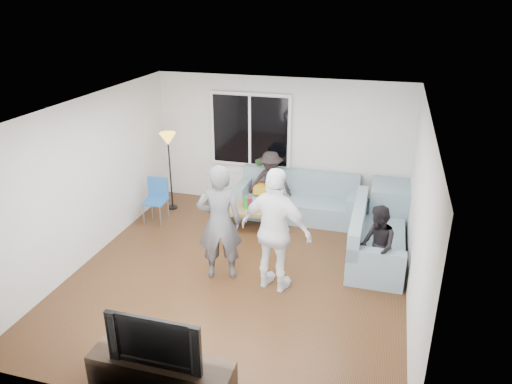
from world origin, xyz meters
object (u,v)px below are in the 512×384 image
(coffee_table, at_px, (251,218))
(floor_lamp, at_px, (170,172))
(sofa_back_section, at_px, (297,197))
(spectator_right, at_px, (377,246))
(side_chair, at_px, (155,202))
(television, at_px, (158,337))
(player_left, at_px, (220,223))
(player_right, at_px, (276,231))
(spectator_back, at_px, (270,183))
(tv_console, at_px, (162,375))
(sofa_right_section, at_px, (378,234))

(coffee_table, height_order, floor_lamp, floor_lamp)
(sofa_back_section, relative_size, spectator_right, 1.87)
(sofa_back_section, height_order, side_chair, side_chair)
(television, bearing_deg, player_left, 94.04)
(side_chair, distance_m, player_right, 3.10)
(player_left, xyz_separation_m, spectator_back, (0.17, 2.42, -0.27))
(sofa_back_section, xyz_separation_m, player_right, (0.17, -2.47, 0.51))
(spectator_back, distance_m, tv_console, 4.82)
(sofa_right_section, height_order, spectator_right, spectator_right)
(sofa_right_section, bearing_deg, tv_console, 149.66)
(floor_lamp, bearing_deg, coffee_table, -12.89)
(player_right, relative_size, tv_console, 1.17)
(spectator_back, relative_size, television, 1.22)
(coffee_table, relative_size, spectator_back, 0.87)
(sofa_back_section, height_order, tv_console, sofa_back_section)
(player_right, bearing_deg, floor_lamp, -25.69)
(television, bearing_deg, player_right, 72.97)
(spectator_right, distance_m, television, 3.54)
(coffee_table, xyz_separation_m, side_chair, (-1.78, -0.30, 0.23))
(sofa_right_section, relative_size, coffee_table, 1.82)
(coffee_table, height_order, player_left, player_left)
(spectator_back, bearing_deg, coffee_table, -108.68)
(tv_console, relative_size, television, 1.53)
(floor_lamp, distance_m, spectator_back, 1.99)
(player_right, bearing_deg, sofa_right_section, -123.34)
(sofa_back_section, relative_size, player_right, 1.23)
(tv_console, bearing_deg, spectator_back, 90.00)
(side_chair, relative_size, tv_console, 0.54)
(player_right, xyz_separation_m, tv_console, (-0.70, -2.30, -0.71))
(player_right, xyz_separation_m, spectator_right, (1.40, 0.54, -0.32))
(floor_lamp, bearing_deg, sofa_back_section, 6.31)
(player_left, xyz_separation_m, spectator_right, (2.28, 0.46, -0.29))
(sofa_back_section, bearing_deg, player_right, -86.16)
(side_chair, relative_size, player_right, 0.46)
(sofa_back_section, xyz_separation_m, floor_lamp, (-2.50, -0.28, 0.36))
(sofa_back_section, height_order, player_right, player_right)
(floor_lamp, bearing_deg, player_left, -49.67)
(sofa_right_section, relative_size, television, 1.91)
(coffee_table, relative_size, television, 1.05)
(player_right, bearing_deg, spectator_back, -60.50)
(sofa_right_section, xyz_separation_m, spectator_back, (-2.11, 1.20, 0.21))
(sofa_back_section, height_order, spectator_right, spectator_right)
(floor_lamp, relative_size, tv_console, 0.97)
(sofa_back_section, distance_m, television, 4.81)
(coffee_table, bearing_deg, player_right, -63.75)
(sofa_back_section, bearing_deg, sofa_right_section, -36.65)
(sofa_right_section, distance_m, coffee_table, 2.35)
(floor_lamp, bearing_deg, sofa_right_section, -12.35)
(television, bearing_deg, side_chair, 117.37)
(player_left, relative_size, player_right, 0.97)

